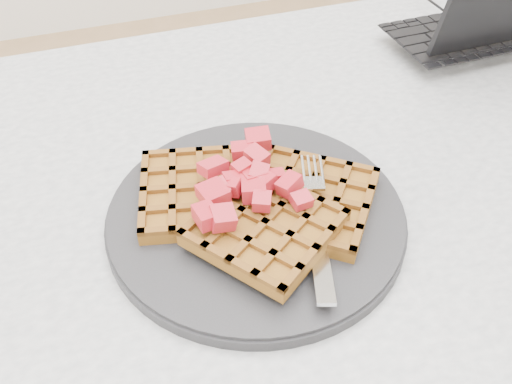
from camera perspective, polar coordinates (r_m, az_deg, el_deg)
table at (r=0.70m, az=9.70°, el=-5.78°), size 1.20×0.80×0.75m
plate at (r=0.56m, az=0.00°, el=-2.39°), size 0.29×0.29×0.02m
waffles at (r=0.54m, az=0.15°, el=-1.23°), size 0.25×0.23×0.03m
strawberry_pile at (r=0.53m, az=0.00°, el=1.11°), size 0.15×0.15×0.02m
fork at (r=0.54m, az=5.98°, el=-3.00°), size 0.08×0.18×0.02m
laptop at (r=0.93m, az=22.57°, el=16.44°), size 0.33×0.25×0.22m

